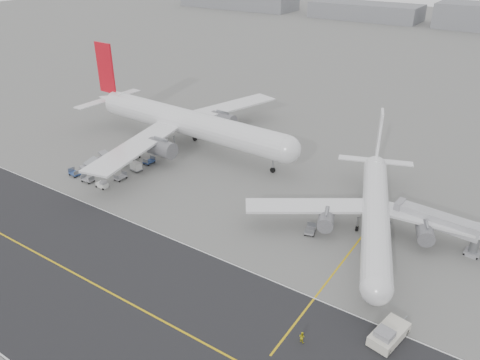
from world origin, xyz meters
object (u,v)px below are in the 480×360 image
Objects in this scene: airliner_b at (376,211)px; jet_bridge at (438,222)px; pushback_tug at (388,334)px; airliner_a at (185,122)px; ground_crew_b at (302,337)px.

airliner_b is 10.39m from jet_bridge.
pushback_tug is at bearing -85.62° from airliner_b.
airliner_b is 5.34× the size of pushback_tug.
airliner_a is 7.77× the size of pushback_tug.
airliner_a reaches higher than pushback_tug.
ground_crew_b is at bearing -134.01° from pushback_tug.
ground_crew_b is at bearing -100.20° from jet_bridge.
airliner_a is 68.84m from ground_crew_b.
jet_bridge is at bearing 101.95° from pushback_tug.
jet_bridge is at bearing -93.30° from ground_crew_b.
airliner_a is 63.54m from jet_bridge.
pushback_tug is 5.11× the size of ground_crew_b.
airliner_b reaches higher than jet_bridge.
airliner_a is at bearing 147.34° from airliner_b.
airliner_a reaches higher than ground_crew_b.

